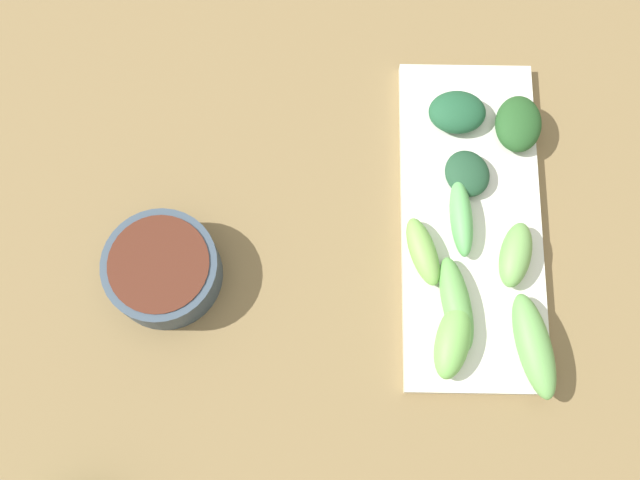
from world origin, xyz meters
TOP-DOWN VIEW (x-y plane):
  - tabletop at (0.00, 0.00)m, footprint 2.10×2.10m
  - sauce_bowl at (-0.18, -0.04)m, footprint 0.11×0.11m
  - serving_plate at (0.11, 0.02)m, footprint 0.13×0.33m
  - broccoli_stalk_0 at (0.09, -0.07)m, footprint 0.04×0.09m
  - broccoli_leafy_1 at (0.10, 0.13)m, footprint 0.06×0.05m
  - broccoli_stalk_2 at (0.15, -0.02)m, footprint 0.04×0.07m
  - broccoli_stalk_3 at (0.10, 0.02)m, footprint 0.03×0.08m
  - broccoli_stalk_4 at (0.16, -0.10)m, footprint 0.05×0.10m
  - broccoli_stalk_5 at (0.09, -0.10)m, footprint 0.05×0.08m
  - broccoli_leafy_6 at (0.11, 0.06)m, footprint 0.06×0.06m
  - broccoli_stalk_7 at (0.06, -0.02)m, footprint 0.04×0.07m
  - broccoli_leafy_8 at (0.16, 0.11)m, footprint 0.05×0.06m

SIDE VIEW (x-z plane):
  - tabletop at x=0.00m, z-range 0.00..0.02m
  - serving_plate at x=0.11m, z-range 0.02..0.03m
  - broccoli_leafy_6 at x=0.11m, z-range 0.03..0.05m
  - broccoli_stalk_7 at x=0.06m, z-range 0.03..0.06m
  - broccoli_stalk_0 at x=0.09m, z-range 0.03..0.06m
  - broccoli_stalk_3 at x=0.10m, z-range 0.03..0.06m
  - sauce_bowl at x=-0.18m, z-range 0.02..0.07m
  - broccoli_leafy_1 at x=0.10m, z-range 0.03..0.06m
  - broccoli_leafy_8 at x=0.16m, z-range 0.03..0.06m
  - broccoli_stalk_2 at x=0.15m, z-range 0.03..0.06m
  - broccoli_stalk_4 at x=0.16m, z-range 0.03..0.06m
  - broccoli_stalk_5 at x=0.09m, z-range 0.03..0.06m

